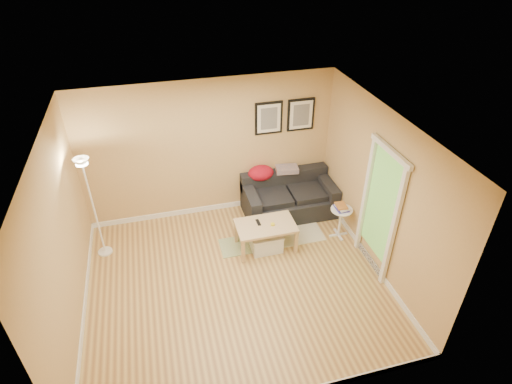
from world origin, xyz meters
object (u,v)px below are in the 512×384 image
at_px(side_table, 340,222).
at_px(book_stack, 342,207).
at_px(sofa, 289,196).
at_px(floor_lamp, 95,211).
at_px(storage_bin, 266,242).
at_px(coffee_table, 266,236).

xyz_separation_m(side_table, book_stack, (-0.00, 0.01, 0.33)).
bearing_deg(sofa, floor_lamp, -175.13).
bearing_deg(side_table, storage_bin, -179.03).
distance_m(storage_bin, side_table, 1.36).
height_order(sofa, book_stack, sofa).
height_order(sofa, coffee_table, sofa).
xyz_separation_m(coffee_table, storage_bin, (-0.00, -0.05, -0.08)).
height_order(coffee_table, side_table, side_table).
height_order(side_table, book_stack, book_stack).
bearing_deg(storage_bin, book_stack, 1.50).
distance_m(coffee_table, side_table, 1.35).
bearing_deg(coffee_table, sofa, 32.56).
bearing_deg(floor_lamp, sofa, 4.87).
distance_m(side_table, floor_lamp, 4.11).
distance_m(sofa, side_table, 1.10).
relative_size(coffee_table, floor_lamp, 0.54).
bearing_deg(floor_lamp, side_table, -8.48).
xyz_separation_m(sofa, storage_bin, (-0.71, -0.91, -0.21)).
bearing_deg(storage_bin, coffee_table, 88.92).
bearing_deg(sofa, side_table, -54.19).
xyz_separation_m(book_stack, floor_lamp, (-4.02, 0.59, 0.25)).
distance_m(side_table, book_stack, 0.33).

